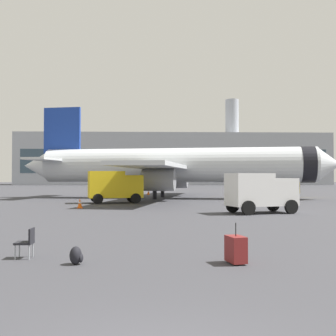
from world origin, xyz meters
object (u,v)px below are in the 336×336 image
safety_cone_mid (148,192)px  rolling_suitcase (236,249)px  airplane_at_gate (174,166)px  gate_chair (27,241)px  cargo_van (260,191)px  fuel_truck (271,182)px  safety_cone_near (80,203)px  traveller_backpack (76,256)px  service_truck (115,185)px

safety_cone_mid → rolling_suitcase: rolling_suitcase is taller
airplane_at_gate → gate_chair: bearing=-100.1°
cargo_van → fuel_truck: bearing=72.1°
fuel_truck → safety_cone_near: fuel_truck is taller
safety_cone_near → gate_chair: 19.26m
safety_cone_mid → rolling_suitcase: 44.67m
traveller_backpack → gate_chair: bearing=150.6°
airplane_at_gate → service_truck: 10.17m
rolling_suitcase → gate_chair: rolling_suitcase is taller
safety_cone_near → cargo_van: bearing=-20.7°
rolling_suitcase → gate_chair: (-5.87, 0.94, 0.11)m
airplane_at_gate → gate_chair: airplane_at_gate is taller
airplane_at_gate → service_truck: airplane_at_gate is taller
fuel_truck → traveller_backpack: (-15.75, -36.23, -1.54)m
service_truck → gate_chair: (-0.06, -25.42, -1.11)m
cargo_van → traveller_backpack: (-9.00, -15.32, -1.22)m
service_truck → traveller_backpack: service_truck is taller
rolling_suitcase → gate_chair: size_ratio=1.28×
airplane_at_gate → cargo_van: airplane_at_gate is taller
safety_cone_mid → traveller_backpack: safety_cone_mid is taller
service_truck → cargo_van: service_truck is taller
traveller_backpack → cargo_van: bearing=59.5°
safety_cone_mid → traveller_backpack: (-1.32, -44.53, -0.10)m
traveller_backpack → gate_chair: (-1.58, 0.89, 0.27)m
cargo_van → traveller_backpack: bearing=-120.5°
cargo_van → rolling_suitcase: bearing=-107.1°
airplane_at_gate → safety_cone_near: (-7.88, -14.31, -3.28)m
service_truck → safety_cone_mid: bearing=81.2°
service_truck → safety_cone_mid: 18.48m
traveller_backpack → fuel_truck: bearing=66.5°
fuel_truck → cargo_van: bearing=-107.9°
fuel_truck → gate_chair: (-17.33, -35.34, -1.27)m
cargo_van → safety_cone_mid: (-7.69, 29.21, -1.12)m
airplane_at_gate → fuel_truck: 11.70m
safety_cone_mid → gate_chair: (-2.90, -43.64, 0.16)m
airplane_at_gate → traveller_backpack: size_ratio=74.18×
fuel_truck → safety_cone_mid: (-14.43, 8.29, -1.44)m
cargo_van → rolling_suitcase: (-4.72, -15.36, -1.06)m
service_truck → safety_cone_mid: (2.83, 18.22, -1.27)m
rolling_suitcase → traveller_backpack: 4.29m
gate_chair → cargo_van: bearing=53.7°
fuel_truck → cargo_van: size_ratio=1.33×
fuel_truck → traveller_backpack: size_ratio=13.20×
safety_cone_mid → gate_chair: bearing=-93.8°
safety_cone_near → gate_chair: gate_chair is taller
service_truck → gate_chair: size_ratio=6.02×
safety_cone_near → traveller_backpack: 20.36m
fuel_truck → rolling_suitcase: 38.07m
airplane_at_gate → traveller_backpack: airplane_at_gate is taller
service_truck → fuel_truck: 19.92m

